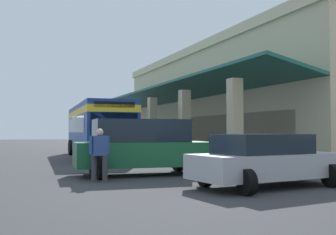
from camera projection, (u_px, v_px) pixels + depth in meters
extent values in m
plane|color=#38383A|center=(189.00, 154.00, 28.37)|extent=(120.00, 120.00, 0.00)
cube|color=#9E998E|center=(134.00, 153.00, 27.73)|extent=(32.84, 0.50, 0.12)
cube|color=#C6B793|center=(253.00, 106.00, 31.50)|extent=(27.37, 10.91, 7.16)
cube|color=beige|center=(253.00, 56.00, 31.64)|extent=(27.67, 11.21, 0.60)
cube|color=#C6B793|center=(113.00, 127.00, 38.43)|extent=(0.55, 0.55, 3.94)
cube|color=#C6B793|center=(130.00, 127.00, 33.36)|extent=(0.55, 0.55, 3.94)
cube|color=#C6B793|center=(152.00, 126.00, 28.29)|extent=(0.55, 0.55, 3.94)
cube|color=#C6B793|center=(185.00, 124.00, 23.22)|extent=(0.55, 0.55, 3.94)
cube|color=#C6B793|center=(235.00, 122.00, 18.15)|extent=(0.55, 0.55, 3.94)
cube|color=#19594C|center=(170.00, 93.00, 28.87)|extent=(27.37, 3.16, 0.82)
cube|color=#19232D|center=(191.00, 134.00, 29.39)|extent=(22.99, 0.08, 2.40)
cube|color=navy|center=(98.00, 129.00, 24.19)|extent=(11.15, 3.31, 2.75)
cube|color=yellow|center=(98.00, 113.00, 24.22)|extent=(11.17, 3.33, 0.36)
cube|color=#19232D|center=(97.00, 125.00, 24.48)|extent=(9.40, 3.21, 0.90)
cube|color=#19232D|center=(114.00, 125.00, 19.00)|extent=(0.22, 2.24, 1.20)
cube|color=black|center=(115.00, 105.00, 19.03)|extent=(0.19, 1.94, 0.28)
cube|color=black|center=(115.00, 155.00, 18.83)|extent=(0.37, 2.46, 0.24)
cube|color=silver|center=(133.00, 148.00, 19.19)|extent=(0.08, 0.24, 0.16)
cube|color=silver|center=(95.00, 149.00, 18.64)|extent=(0.08, 0.24, 0.16)
cube|color=silver|center=(94.00, 105.00, 25.67)|extent=(2.52, 1.95, 0.24)
cylinder|color=black|center=(132.00, 152.00, 21.10)|extent=(1.00, 0.30, 1.00)
cylinder|color=black|center=(82.00, 152.00, 20.30)|extent=(1.00, 0.30, 1.00)
cylinder|color=black|center=(110.00, 147.00, 27.47)|extent=(1.00, 0.30, 1.00)
cylinder|color=black|center=(71.00, 147.00, 26.68)|extent=(1.00, 0.30, 1.00)
cube|color=#B2B5BA|center=(268.00, 165.00, 11.21)|extent=(2.30, 4.58, 0.66)
cube|color=#19232D|center=(262.00, 144.00, 11.14)|extent=(1.86, 2.63, 0.54)
cylinder|color=black|center=(284.00, 170.00, 12.71)|extent=(0.64, 0.22, 0.64)
cylinder|color=black|center=(332.00, 176.00, 11.13)|extent=(0.64, 0.22, 0.64)
cylinder|color=black|center=(205.00, 175.00, 11.27)|extent=(0.64, 0.22, 0.64)
cylinder|color=black|center=(247.00, 182.00, 9.69)|extent=(0.64, 0.22, 0.64)
cube|color=#195933|center=(143.00, 154.00, 14.37)|extent=(2.35, 4.95, 0.84)
cube|color=#19232D|center=(141.00, 131.00, 14.36)|extent=(1.99, 3.40, 0.80)
cylinder|color=black|center=(178.00, 161.00, 15.77)|extent=(0.76, 0.26, 0.76)
cylinder|color=black|center=(196.00, 165.00, 13.90)|extent=(0.76, 0.26, 0.76)
cylinder|color=black|center=(94.00, 163.00, 14.80)|extent=(0.76, 0.26, 0.76)
cylinder|color=black|center=(101.00, 168.00, 12.94)|extent=(0.76, 0.26, 0.76)
cylinder|color=#38383D|center=(105.00, 169.00, 12.28)|extent=(0.16, 0.16, 0.81)
cylinder|color=#38383D|center=(94.00, 169.00, 12.40)|extent=(0.16, 0.16, 0.81)
cube|color=#334C8C|center=(100.00, 146.00, 12.36)|extent=(0.39, 0.52, 0.61)
sphere|color=beige|center=(100.00, 132.00, 12.38)|extent=(0.22, 0.22, 0.22)
cylinder|color=#334C8C|center=(108.00, 144.00, 12.54)|extent=(0.09, 0.09, 0.55)
cylinder|color=#334C8C|center=(91.00, 145.00, 12.20)|extent=(0.09, 0.09, 0.55)
cube|color=brown|center=(171.00, 152.00, 25.28)|extent=(0.95, 0.95, 0.53)
cylinder|color=#332319|center=(171.00, 148.00, 25.29)|extent=(0.81, 0.81, 0.02)
cylinder|color=brown|center=(171.00, 136.00, 25.31)|extent=(0.16, 0.16, 1.46)
ellipsoid|color=#1E6028|center=(173.00, 121.00, 24.89)|extent=(0.94, 0.40, 0.19)
ellipsoid|color=#1E6028|center=(177.00, 122.00, 25.56)|extent=(0.35, 0.84, 0.14)
ellipsoid|color=#1E6028|center=(168.00, 122.00, 25.76)|extent=(0.98, 0.35, 0.15)
ellipsoid|color=#1E6028|center=(166.00, 123.00, 25.09)|extent=(0.42, 0.86, 0.18)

